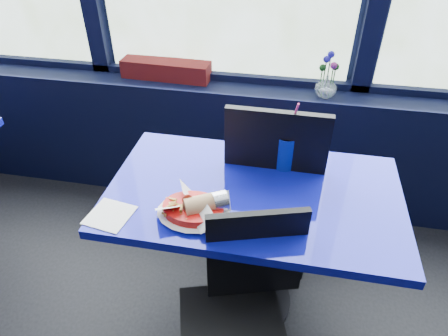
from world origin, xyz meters
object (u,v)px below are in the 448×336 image
Objects in this scene: chair_near_front at (242,302)px; food_basket at (195,208)px; near_table at (252,222)px; flower_vase at (327,84)px; ketchup_bottle at (258,135)px; soda_cup at (286,150)px; planter_box at (166,70)px; chair_near_back at (274,177)px.

chair_near_front is 3.26× the size of food_basket.
flower_vase reaches higher than near_table.
ketchup_bottle is 0.15m from soda_cup.
chair_near_front is 1.46m from planter_box.
planter_box is 0.89m from ketchup_bottle.
food_basket is at bearing 124.47° from chair_near_front.
flower_vase is (0.27, 1.18, 0.38)m from chair_near_front.
food_basket is (-0.21, 0.17, 0.29)m from chair_near_front.
food_basket is 0.49m from ketchup_bottle.
soda_cup is (0.11, 0.20, 0.26)m from near_table.
soda_cup is (0.13, -0.06, -0.02)m from ketchup_bottle.
ketchup_bottle is at bearing 154.71° from soda_cup.
planter_box is 2.24× the size of ketchup_bottle.
soda_cup reaches higher than chair_near_back.
planter_box is 0.94m from flower_vase.
ketchup_bottle is at bearing -118.73° from flower_vase.
chair_near_front is at bearing -103.08° from flower_vase.
near_table is at bearing 78.46° from chair_near_back.
soda_cup is at bearing -105.70° from flower_vase.
flower_vase reaches higher than planter_box.
near_table is at bearing 74.93° from chair_near_front.
planter_box is at bearing 100.90° from chair_near_front.
ketchup_bottle is at bearing 63.50° from food_basket.
soda_cup is (0.10, 0.55, 0.34)m from chair_near_front.
near_table is 0.32m from chair_near_back.
soda_cup reaches higher than planter_box.
flower_vase is 0.65m from soda_cup.
food_basket reaches higher than near_table.
near_table is 0.36m from chair_near_front.
planter_box is 1.03m from soda_cup.
near_table is at bearing 37.89° from food_basket.
planter_box is 2.11× the size of flower_vase.
ketchup_bottle is at bearing 94.78° from near_table.
chair_near_front is 2.62× the size of soda_cup.
food_basket is 0.50m from soda_cup.
chair_near_back is at bearing 57.10° from food_basket.
soda_cup reaches higher than ketchup_bottle.
chair_near_front is 0.67m from chair_near_back.
near_table is at bearing -119.01° from soda_cup.
chair_near_back is 4.32× the size of ketchup_bottle.
ketchup_bottle is (-0.09, -0.05, 0.26)m from chair_near_back.
flower_vase is at bearing 74.30° from soda_cup.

